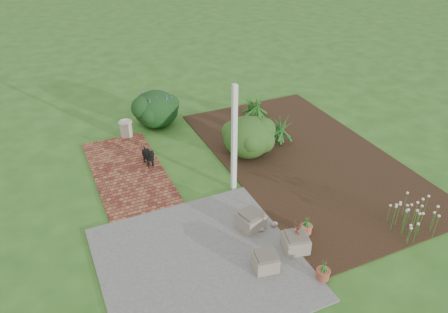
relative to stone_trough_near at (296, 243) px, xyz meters
name	(u,v)px	position (x,y,z in m)	size (l,w,h in m)	color
ground	(223,194)	(-0.48, 2.17, -0.19)	(80.00, 80.00, 0.00)	#2C5C1D
concrete_patio	(200,262)	(-1.73, 0.42, -0.17)	(3.50, 3.50, 0.04)	#5B5B59
brick_path	(128,171)	(-2.18, 3.92, -0.17)	(1.60, 3.50, 0.04)	maroon
garden_bed	(306,158)	(2.02, 2.67, -0.17)	(4.00, 7.00, 0.03)	black
veranda_post	(234,140)	(-0.18, 2.27, 1.06)	(0.10, 0.10, 2.50)	white
stone_trough_near	(296,243)	(0.00, 0.00, 0.00)	(0.44, 0.44, 0.29)	#7A6E5C
stone_trough_mid	(265,262)	(-0.74, -0.18, -0.01)	(0.41, 0.41, 0.27)	gray
stone_trough_far	(251,221)	(-0.46, 0.90, 0.00)	(0.46, 0.46, 0.30)	#756B58
black_dog	(149,155)	(-1.64, 3.95, 0.13)	(0.20, 0.54, 0.46)	black
cream_ceramic_urn	(126,129)	(-1.78, 5.65, 0.07)	(0.32, 0.32, 0.43)	beige
evergreen_shrub	(248,136)	(0.76, 3.45, 0.36)	(1.22, 1.22, 1.03)	#0D3612
agapanthus_clump_back	(278,127)	(1.78, 3.67, 0.28)	(0.97, 0.97, 0.88)	#133D1A
agapanthus_clump_front	(254,105)	(1.85, 5.14, 0.28)	(0.99, 0.99, 0.88)	#0C420E
pink_flower_patch	(414,216)	(2.39, -0.46, 0.16)	(0.99, 0.99, 0.64)	#113D0F
terracotta_pot_bronze	(296,242)	(0.04, 0.04, -0.03)	(0.30, 0.30, 0.25)	#B3463C
terracotta_pot_small_left	(306,229)	(0.45, 0.31, -0.07)	(0.21, 0.21, 0.17)	#B5593D
terracotta_pot_small_right	(323,274)	(0.04, -0.81, -0.06)	(0.23, 0.23, 0.19)	#974933
purple_flowering_bush	(156,108)	(-0.81, 6.01, 0.34)	(1.24, 1.24, 1.06)	black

